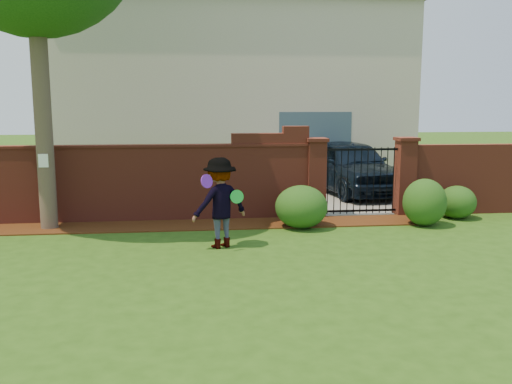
{
  "coord_description": "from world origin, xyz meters",
  "views": [
    {
      "loc": [
        -0.5,
        -8.7,
        2.71
      ],
      "look_at": [
        0.67,
        1.4,
        1.05
      ],
      "focal_mm": 38.71,
      "sensor_mm": 36.0,
      "label": 1
    }
  ],
  "objects": [
    {
      "name": "frisbee_green",
      "position": [
        0.3,
        1.33,
        0.98
      ],
      "size": [
        0.26,
        0.09,
        0.25
      ],
      "primitive_type": "cylinder",
      "rotation": [
        1.43,
        0.0,
        0.13
      ],
      "color": "green",
      "rests_on": "man"
    },
    {
      "name": "car",
      "position": [
        4.26,
        7.14,
        0.81
      ],
      "size": [
        2.65,
        4.99,
        1.61
      ],
      "primitive_type": "imported",
      "rotation": [
        0.0,
        0.0,
        0.16
      ],
      "color": "black",
      "rests_on": "ground"
    },
    {
      "name": "shrub_right",
      "position": [
        5.67,
        3.42,
        0.39
      ],
      "size": [
        0.87,
        0.87,
        0.78
      ],
      "primitive_type": "ellipsoid",
      "color": "#154314",
      "rests_on": "ground"
    },
    {
      "name": "shrub_left",
      "position": [
        1.83,
        2.86,
        0.47
      ],
      "size": [
        1.14,
        1.14,
        0.93
      ],
      "primitive_type": "ellipsoid",
      "color": "#154314",
      "rests_on": "ground"
    },
    {
      "name": "shrub_middle",
      "position": [
        4.58,
        2.77,
        0.52
      ],
      "size": [
        0.95,
        0.95,
        1.05
      ],
      "primitive_type": "ellipsoid",
      "color": "#154314",
      "rests_on": "ground"
    },
    {
      "name": "house",
      "position": [
        1.0,
        12.0,
        3.16
      ],
      "size": [
        12.4,
        6.4,
        6.3
      ],
      "color": "beige",
      "rests_on": "ground"
    },
    {
      "name": "pillar_right",
      "position": [
        4.6,
        4.0,
        0.96
      ],
      "size": [
        0.5,
        0.5,
        1.88
      ],
      "color": "maroon",
      "rests_on": "ground"
    },
    {
      "name": "man",
      "position": [
        0.01,
        1.42,
        0.85
      ],
      "size": [
        1.26,
        1.03,
        1.7
      ],
      "primitive_type": "imported",
      "rotation": [
        0.0,
        0.0,
        3.57
      ],
      "color": "gray",
      "rests_on": "ground"
    },
    {
      "name": "paper_notice",
      "position": [
        -3.6,
        3.21,
        1.5
      ],
      "size": [
        0.2,
        0.01,
        0.28
      ],
      "primitive_type": "cube",
      "color": "white",
      "rests_on": "tree"
    },
    {
      "name": "pillar_left",
      "position": [
        2.4,
        4.0,
        0.96
      ],
      "size": [
        0.5,
        0.5,
        1.88
      ],
      "color": "maroon",
      "rests_on": "ground"
    },
    {
      "name": "mulch_bed",
      "position": [
        -0.95,
        3.34,
        0.01
      ],
      "size": [
        11.1,
        1.08,
        0.03
      ],
      "primitive_type": "cube",
      "color": "#381B0A",
      "rests_on": "ground"
    },
    {
      "name": "brick_wall",
      "position": [
        -2.01,
        4.0,
        0.93
      ],
      "size": [
        8.7,
        0.31,
        2.16
      ],
      "color": "maroon",
      "rests_on": "ground"
    },
    {
      "name": "ground",
      "position": [
        0.0,
        0.0,
        -0.01
      ],
      "size": [
        80.0,
        80.0,
        0.01
      ],
      "primitive_type": "cube",
      "color": "#274B12",
      "rests_on": "ground"
    },
    {
      "name": "iron_gate",
      "position": [
        3.5,
        4.0,
        0.85
      ],
      "size": [
        1.78,
        0.03,
        1.6
      ],
      "color": "black",
      "rests_on": "ground"
    },
    {
      "name": "brick_wall_return",
      "position": [
        6.6,
        4.0,
        0.85
      ],
      "size": [
        4.0,
        0.25,
        1.7
      ],
      "primitive_type": "cube",
      "color": "maroon",
      "rests_on": "ground"
    },
    {
      "name": "frisbee_purple",
      "position": [
        -0.25,
        1.04,
        1.32
      ],
      "size": [
        0.24,
        0.21,
        0.25
      ],
      "primitive_type": "cylinder",
      "rotation": [
        1.36,
        0.0,
        0.66
      ],
      "color": "purple",
      "rests_on": "man"
    },
    {
      "name": "driveway",
      "position": [
        3.5,
        8.0,
        0.01
      ],
      "size": [
        3.2,
        8.0,
        0.01
      ],
      "primitive_type": "cube",
      "color": "slate",
      "rests_on": "ground"
    }
  ]
}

